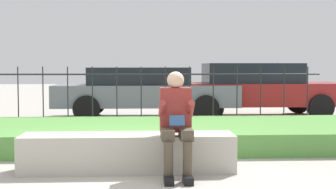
{
  "coord_description": "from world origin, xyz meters",
  "views": [
    {
      "loc": [
        0.26,
        -5.93,
        1.33
      ],
      "look_at": [
        0.76,
        2.81,
        0.81
      ],
      "focal_mm": 50.0,
      "sensor_mm": 36.0,
      "label": 1
    }
  ],
  "objects_px": {
    "person_seated_reader": "(176,119)",
    "car_parked_right": "(256,88)",
    "car_parked_center": "(144,90)",
    "stone_bench": "(128,155)"
  },
  "relations": [
    {
      "from": "car_parked_right",
      "to": "car_parked_center",
      "type": "bearing_deg",
      "value": -177.69
    },
    {
      "from": "stone_bench",
      "to": "car_parked_right",
      "type": "height_order",
      "value": "car_parked_right"
    },
    {
      "from": "car_parked_center",
      "to": "car_parked_right",
      "type": "bearing_deg",
      "value": 2.08
    },
    {
      "from": "person_seated_reader",
      "to": "car_parked_center",
      "type": "height_order",
      "value": "car_parked_center"
    },
    {
      "from": "person_seated_reader",
      "to": "car_parked_center",
      "type": "xyz_separation_m",
      "value": [
        -0.34,
        6.53,
        0.01
      ]
    },
    {
      "from": "car_parked_center",
      "to": "car_parked_right",
      "type": "relative_size",
      "value": 1.04
    },
    {
      "from": "car_parked_right",
      "to": "person_seated_reader",
      "type": "bearing_deg",
      "value": -111.29
    },
    {
      "from": "stone_bench",
      "to": "car_parked_right",
      "type": "xyz_separation_m",
      "value": [
        3.21,
        6.31,
        0.54
      ]
    },
    {
      "from": "person_seated_reader",
      "to": "car_parked_right",
      "type": "relative_size",
      "value": 0.28
    },
    {
      "from": "person_seated_reader",
      "to": "car_parked_right",
      "type": "height_order",
      "value": "car_parked_right"
    }
  ]
}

